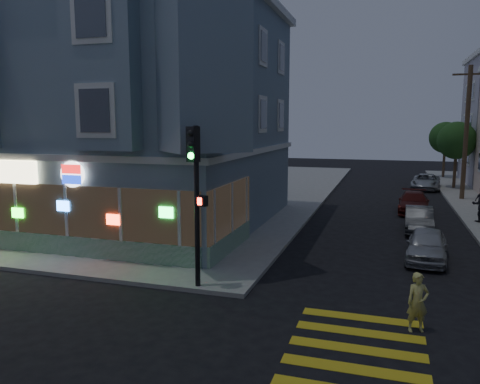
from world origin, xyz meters
The scene contains 12 objects.
ground centered at (0.00, 0.00, 0.00)m, with size 120.00×120.00×0.00m, color black.
sidewalk_nw centered at (-13.50, 23.00, 0.07)m, with size 33.00×42.00×0.15m, color gray.
corner_building centered at (-6.00, 10.98, 5.82)m, with size 14.60×14.60×11.40m.
utility_pole centered at (12.00, 24.00, 4.80)m, with size 2.20×0.30×9.00m.
street_tree_near centered at (12.20, 30.00, 3.94)m, with size 3.00×3.00×5.30m.
street_tree_far centered at (12.20, 38.00, 3.94)m, with size 3.00×3.00×5.30m.
running_child centered at (7.90, 1.23, 0.78)m, with size 0.57×0.37×1.55m, color #CDC969.
parked_car_a centered at (8.60, 8.00, 0.63)m, with size 1.48×3.67×1.25m, color #A7AAAE.
parked_car_b centered at (8.60, 13.20, 0.61)m, with size 1.29×3.69×1.21m, color #3E4144.
parked_car_c centered at (8.60, 18.40, 0.62)m, with size 1.72×4.24×1.23m, color #501612.
parked_car_d centered at (10.01, 29.26, 0.62)m, with size 2.07×4.49×1.25m, color #AAB0B5.
traffic_signal centered at (1.38, 2.17, 3.60)m, with size 0.65×0.57×5.10m.
Camera 1 is at (7.00, -11.04, 5.32)m, focal length 35.00 mm.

